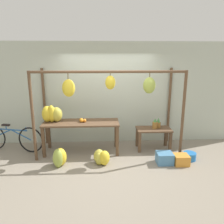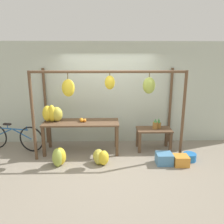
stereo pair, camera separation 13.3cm
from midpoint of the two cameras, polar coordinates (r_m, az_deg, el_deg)
ground_plane at (r=5.25m, az=-1.41°, el=-12.96°), size 20.00×20.00×0.00m
shop_wall_back at (r=6.11m, az=-1.80°, el=4.82°), size 8.00×0.08×2.80m
stall_awning at (r=5.11m, az=-1.80°, el=4.78°), size 3.55×1.24×2.11m
display_table_main at (r=5.60m, az=-8.71°, el=-3.68°), size 1.90×0.67×0.80m
display_table_side at (r=5.87m, az=10.15°, el=-5.41°), size 0.90×0.50×0.57m
banana_pile_on_table at (r=5.71m, az=-16.08°, el=-0.54°), size 0.60×0.39×0.43m
orange_pile at (r=5.55m, az=-8.36°, el=-2.17°), size 0.18×0.15×0.10m
pineapple_cluster at (r=5.84m, az=10.90°, el=-3.07°), size 0.23×0.19×0.28m
banana_pile_ground_left at (r=5.17m, az=-14.36°, el=-11.51°), size 0.41×0.41×0.44m
banana_pile_ground_right at (r=5.11m, az=-3.59°, el=-11.75°), size 0.45×0.44×0.34m
fruit_crate_white at (r=5.27m, az=12.85°, el=-11.65°), size 0.36×0.33×0.26m
blue_bucket at (r=5.61m, az=18.94°, el=-10.87°), size 0.30×0.30×0.18m
parked_bicycle at (r=6.29m, az=-25.24°, el=-6.14°), size 1.70×0.44×0.72m
fruit_crate_purple at (r=5.32m, az=16.92°, el=-11.83°), size 0.33×0.29×0.23m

